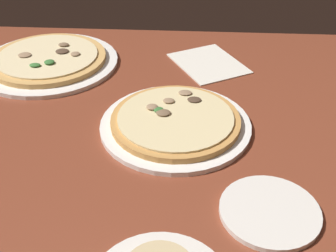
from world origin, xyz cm
name	(u,v)px	position (x,y,z in cm)	size (l,w,h in cm)	color
dining_table	(160,161)	(0.00, 0.00, 2.00)	(150.00, 110.00, 4.00)	brown
pizza_main	(175,122)	(-2.37, -7.94, 5.18)	(28.79, 28.79, 3.29)	white
pizza_side	(48,60)	(29.44, -32.35, 5.16)	(33.21, 33.21, 3.39)	white
side_plate	(270,211)	(-17.45, 13.58, 4.45)	(15.08, 15.08, 0.90)	silver
paper_menu	(208,63)	(-9.08, -35.03, 4.15)	(14.08, 17.59, 0.30)	silver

